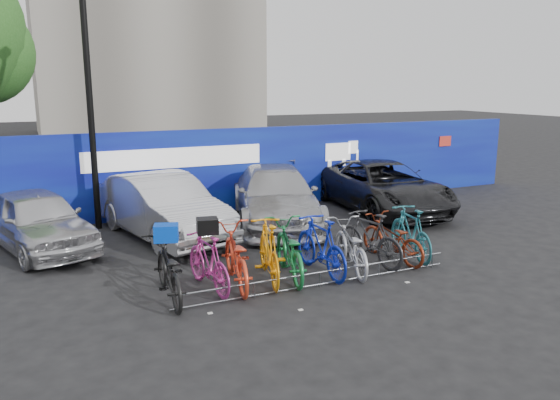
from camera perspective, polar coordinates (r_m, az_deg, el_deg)
ground at (r=10.69m, az=2.62°, el=-7.98°), size 100.00×100.00×0.00m
hoarding at (r=15.81m, az=-7.33°, el=3.04°), size 22.00×0.18×2.40m
lamppost at (r=14.39m, az=-19.27°, el=9.86°), size 0.25×0.50×6.11m
bike_rack at (r=10.14m, az=4.19°, el=-8.16°), size 5.60×0.03×0.30m
car_0 at (r=13.31m, az=-23.99°, el=-1.93°), size 2.73×4.30×1.36m
car_1 at (r=13.44m, az=-12.17°, el=-0.67°), size 2.63×4.85×1.52m
car_2 at (r=14.45m, az=-0.46°, el=0.41°), size 3.47×5.48×1.48m
car_3 at (r=16.20m, az=10.69°, el=1.40°), size 2.84×5.36×1.44m
bike_0 at (r=9.64m, az=-11.63°, el=-7.21°), size 0.79×2.03×1.05m
bike_1 at (r=9.94m, az=-7.49°, el=-6.42°), size 0.69×1.81×1.06m
bike_2 at (r=10.12m, az=-4.71°, el=-5.89°), size 1.08×2.19×1.10m
bike_3 at (r=10.27m, az=-1.16°, el=-5.36°), size 0.99×2.03×1.17m
bike_4 at (r=10.49m, az=0.91°, el=-5.24°), size 1.14×2.17×1.08m
bike_5 at (r=10.66m, az=4.29°, el=-4.80°), size 0.56×1.93×1.15m
bike_6 at (r=10.92m, az=7.36°, el=-4.86°), size 1.10×2.02×1.01m
bike_7 at (r=11.38m, az=9.38°, el=-3.94°), size 0.85×1.91×1.11m
bike_8 at (r=11.69m, az=11.61°, el=-3.98°), size 0.85×1.90×0.96m
bike_9 at (r=11.98m, az=13.49°, el=-3.31°), size 0.86×1.91×1.11m
cargo_crate at (r=9.44m, az=-11.80°, el=-3.38°), size 0.47×0.41×0.29m
cargo_topcase at (r=9.75m, az=-7.60°, el=-2.70°), size 0.43×0.40×0.27m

